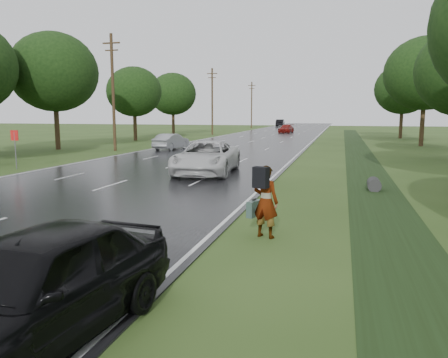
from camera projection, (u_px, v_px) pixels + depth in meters
road at (259, 139)px, 55.20m from camera, size 14.00×180.00×0.04m
edge_stripe_east at (314, 140)px, 53.46m from camera, size 0.12×180.00×0.01m
edge_stripe_west at (208, 138)px, 56.94m from camera, size 0.12×180.00×0.01m
center_line at (259, 139)px, 55.20m from camera, size 0.12×180.00×0.01m
drainage_ditch at (364, 166)px, 27.14m from camera, size 2.20×120.00×0.56m
road_sign at (15, 141)px, 25.65m from camera, size 0.50×0.06×2.30m
utility_pole_mid at (113, 91)px, 37.71m from camera, size 1.60×0.26×10.00m
utility_pole_far at (212, 100)px, 66.35m from camera, size 1.60×0.26×10.00m
utility_pole_distant at (252, 104)px, 94.98m from camera, size 1.60×0.26×10.00m
tree_east_d at (426, 73)px, 42.87m from camera, size 8.00×8.00×10.76m
tree_east_f at (403, 89)px, 56.43m from camera, size 7.20×7.20×9.62m
tree_west_c at (54, 72)px, 38.94m from camera, size 7.80×7.80×10.43m
tree_west_d at (134, 92)px, 52.27m from camera, size 6.60×6.60×8.80m
tree_west_f at (173, 94)px, 65.74m from camera, size 7.00×7.00×9.29m
pedestrian at (265, 201)px, 11.55m from camera, size 0.94×0.96×1.94m
white_pickup at (206, 157)px, 23.63m from camera, size 3.39×6.50×1.75m
dark_sedan at (35, 286)px, 6.13m from camera, size 2.51×5.13×1.69m
silver_sedan at (171, 141)px, 39.39m from camera, size 2.06×4.49×1.43m
far_car_red at (286, 129)px, 73.16m from camera, size 2.37×4.90×1.37m
far_car_dark at (280, 123)px, 107.19m from camera, size 2.05×5.30×1.72m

